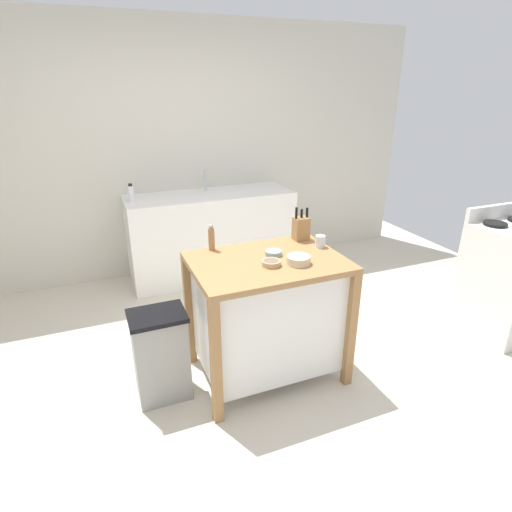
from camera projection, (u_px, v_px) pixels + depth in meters
ground_plane at (234, 375)px, 3.04m from camera, size 6.79×6.79×0.00m
wall_back at (165, 153)px, 4.35m from camera, size 5.79×0.10×2.60m
kitchen_island at (267, 312)px, 2.89m from camera, size 1.01×0.72×0.90m
knife_block at (301, 228)px, 3.07m from camera, size 0.11×0.09×0.25m
bowl_ceramic_wide at (273, 253)px, 2.81m from camera, size 0.11×0.11×0.03m
bowl_stoneware_deep at (298, 260)px, 2.67m from camera, size 0.16×0.16×0.05m
bowl_ceramic_small at (271, 263)px, 2.65m from camera, size 0.12×0.12×0.03m
drinking_cup at (320, 241)px, 2.94m from camera, size 0.07×0.07×0.09m
pepper_grinder at (211, 238)px, 2.87m from camera, size 0.04×0.04×0.19m
trash_bin at (161, 355)px, 2.74m from camera, size 0.36×0.28×0.63m
sink_counter at (212, 235)px, 4.50m from camera, size 1.74×0.60×0.92m
sink_faucet at (206, 181)px, 4.40m from camera, size 0.02×0.02×0.22m
bottle_spray_cleaner at (131, 193)px, 4.01m from camera, size 0.06×0.06×0.18m
stove at (510, 280)px, 3.45m from camera, size 0.60×0.60×1.04m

